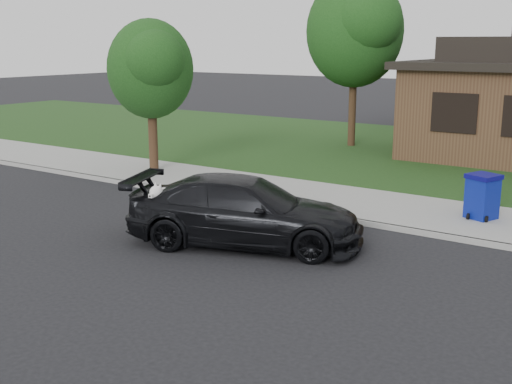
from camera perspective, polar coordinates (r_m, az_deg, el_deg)
The scene contains 8 objects.
ground at distance 11.87m, azimuth 0.57°, elevation -6.58°, with size 120.00×120.00×0.00m, color black.
sidewalk at distance 16.08m, azimuth 10.45°, elevation -1.26°, with size 60.00×3.00×0.12m, color gray.
curb at distance 14.76m, azimuth 8.09°, elevation -2.48°, with size 60.00×0.12×0.12m, color gray.
lawn at distance 23.49m, azimuth 18.37°, elevation 2.84°, with size 60.00×13.00×0.13m, color #193814.
sedan at distance 12.90m, azimuth -1.02°, elevation -1.74°, with size 5.13×3.44×1.38m.
recycling_bin at distance 15.30m, azimuth 19.47°, elevation -0.34°, with size 0.80×0.80×1.01m.
tree_0 at distance 24.55m, azimuth 9.02°, elevation 14.13°, with size 3.78×3.60×6.34m.
tree_2 at distance 19.80m, azimuth -9.29°, elevation 10.87°, with size 2.73×2.60×4.59m.
Camera 1 is at (6.15, -9.32, 4.02)m, focal length 45.00 mm.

